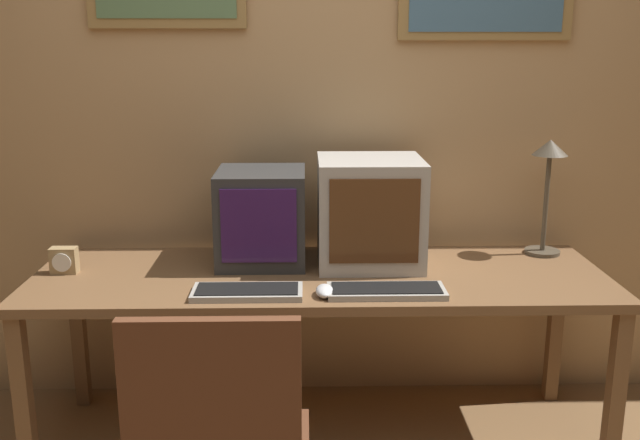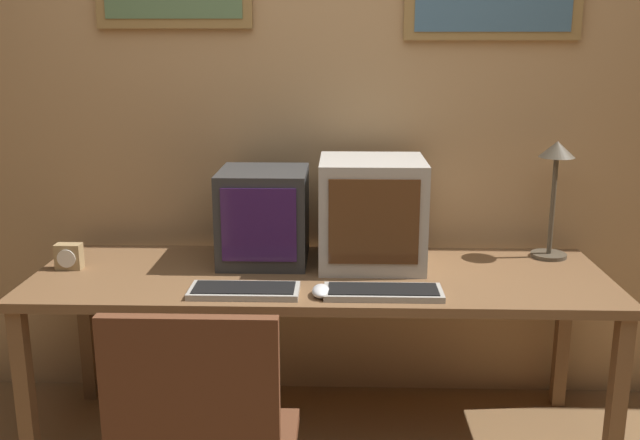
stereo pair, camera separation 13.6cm
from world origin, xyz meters
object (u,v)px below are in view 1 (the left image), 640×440
object	(u,v)px
mouse_near_keyboard	(325,291)
desk_lamp	(548,172)
monitor_right	(370,211)
keyboard_side	(386,291)
keyboard_main	(247,292)
desk_clock	(64,260)
monitor_left	(262,216)

from	to	relation	value
mouse_near_keyboard	desk_lamp	bearing A→B (deg)	28.00
monitor_right	keyboard_side	world-z (taller)	monitor_right
keyboard_main	keyboard_side	size ratio (longest dim) A/B	0.93
desk_clock	desk_lamp	size ratio (longest dim) A/B	0.21
monitor_right	keyboard_main	size ratio (longest dim) A/B	1.09
monitor_left	monitor_right	world-z (taller)	monitor_right
monitor_right	desk_lamp	size ratio (longest dim) A/B	0.88
mouse_near_keyboard	monitor_right	bearing A→B (deg)	63.87
keyboard_main	mouse_near_keyboard	bearing A→B (deg)	-2.80
keyboard_main	mouse_near_keyboard	distance (m)	0.28
monitor_left	keyboard_side	size ratio (longest dim) A/B	0.90
desk_clock	monitor_right	bearing A→B (deg)	5.35
keyboard_side	keyboard_main	bearing A→B (deg)	179.95
keyboard_side	monitor_right	bearing A→B (deg)	94.44
monitor_left	desk_lamp	xyz separation A→B (m)	(1.19, 0.08, 0.16)
monitor_right	keyboard_side	distance (m)	0.43
monitor_right	keyboard_main	bearing A→B (deg)	-141.01
monitor_left	mouse_near_keyboard	world-z (taller)	monitor_left
monitor_right	desk_lamp	distance (m)	0.77
keyboard_side	monitor_left	bearing A→B (deg)	138.97
monitor_right	desk_clock	xyz separation A→B (m)	(-1.20, -0.11, -0.16)
monitor_left	desk_lamp	size ratio (longest dim) A/B	0.78
monitor_right	keyboard_side	size ratio (longest dim) A/B	1.02
monitor_left	mouse_near_keyboard	size ratio (longest dim) A/B	3.29
monitor_left	keyboard_side	xyz separation A→B (m)	(0.47, -0.41, -0.18)
desk_lamp	keyboard_side	bearing A→B (deg)	-145.91
keyboard_main	desk_lamp	xyz separation A→B (m)	(1.22, 0.49, 0.34)
monitor_left	keyboard_main	distance (m)	0.44
keyboard_side	mouse_near_keyboard	bearing A→B (deg)	-176.63
mouse_near_keyboard	desk_clock	size ratio (longest dim) A/B	1.12
keyboard_main	desk_clock	size ratio (longest dim) A/B	3.84
keyboard_side	desk_lamp	world-z (taller)	desk_lamp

